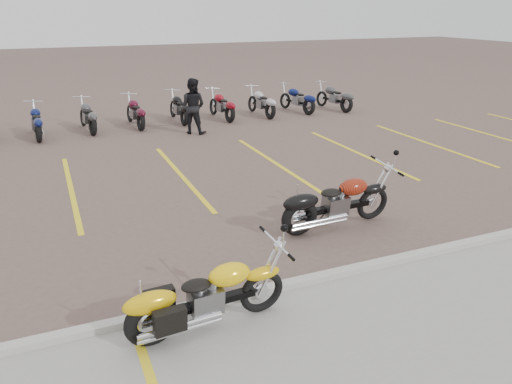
% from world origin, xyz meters
% --- Properties ---
extents(ground, '(100.00, 100.00, 0.00)m').
position_xyz_m(ground, '(0.00, 0.00, 0.00)').
color(ground, brown).
rests_on(ground, ground).
extents(curb, '(60.00, 0.18, 0.12)m').
position_xyz_m(curb, '(0.00, -2.00, 0.06)').
color(curb, '#ADAAA3').
rests_on(curb, ground).
extents(parking_stripes, '(38.00, 5.50, 0.01)m').
position_xyz_m(parking_stripes, '(0.00, 4.00, 0.00)').
color(parking_stripes, yellow).
rests_on(parking_stripes, ground).
extents(yellow_cruiser, '(2.28, 0.38, 0.94)m').
position_xyz_m(yellow_cruiser, '(-1.41, -2.48, 0.47)').
color(yellow_cruiser, black).
rests_on(yellow_cruiser, ground).
extents(flame_cruiser, '(2.43, 0.37, 1.00)m').
position_xyz_m(flame_cruiser, '(1.91, -0.31, 0.50)').
color(flame_cruiser, black).
rests_on(flame_cruiser, ground).
extents(person_b, '(1.15, 1.12, 1.87)m').
position_xyz_m(person_b, '(1.60, 8.29, 0.93)').
color(person_b, black).
rests_on(person_b, ground).
extents(bg_bike_row, '(17.33, 2.05, 1.10)m').
position_xyz_m(bg_bike_row, '(-0.07, 10.01, 0.55)').
color(bg_bike_row, black).
rests_on(bg_bike_row, ground).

